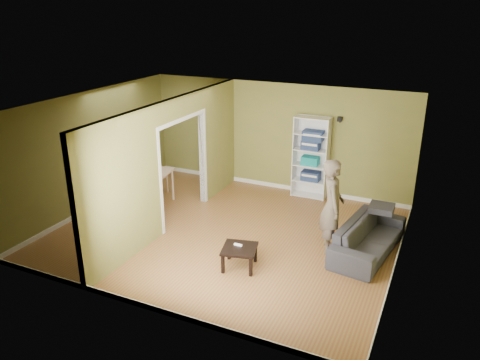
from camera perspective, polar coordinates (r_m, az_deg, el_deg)
name	(u,v)px	position (r m, az deg, el deg)	size (l,w,h in m)	color
room_shell	(226,172)	(8.92, -1.71, 0.98)	(6.50, 6.50, 6.50)	olive
partition	(173,164)	(9.48, -8.22, 1.99)	(0.22, 5.50, 2.60)	olive
wall_speaker	(340,119)	(10.72, 12.07, 7.27)	(0.10, 0.10, 0.10)	black
sofa	(369,233)	(8.89, 15.46, -6.22)	(0.89, 2.07, 0.79)	black
person	(333,198)	(8.54, 11.23, -2.21)	(0.59, 0.76, 2.08)	slate
bookshelf	(311,157)	(11.02, 8.70, 2.79)	(0.81, 0.35, 1.92)	white
paper_box_navy_a	(311,176)	(11.11, 8.62, 0.52)	(0.43, 0.28, 0.22)	navy
paper_box_teal	(310,161)	(11.00, 8.55, 2.34)	(0.39, 0.26, 0.20)	#0E5842
paper_box_navy_b	(311,145)	(10.89, 8.63, 4.26)	(0.42, 0.27, 0.21)	navy
paper_box_navy_c	(313,135)	(10.81, 8.92, 5.48)	(0.46, 0.30, 0.24)	navy
coffee_table	(239,251)	(8.14, -0.06, -8.60)	(0.58, 0.58, 0.38)	black
game_controller	(238,245)	(8.17, -0.23, -7.90)	(0.15, 0.04, 0.03)	white
dining_table	(142,174)	(10.76, -11.88, 0.70)	(1.26, 0.84, 0.79)	tan
chair_left	(117,176)	(11.32, -14.71, 0.44)	(0.47, 0.47, 1.03)	tan
chair_near	(131,195)	(10.36, -13.12, -1.79)	(0.40, 0.40, 0.88)	tan
chair_far	(158,174)	(11.31, -10.01, 0.72)	(0.46, 0.46, 1.00)	#CAB582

